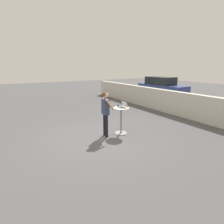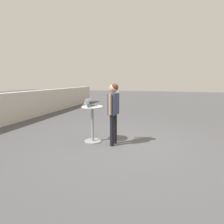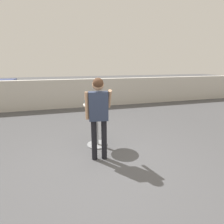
{
  "view_description": "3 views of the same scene",
  "coord_description": "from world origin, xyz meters",
  "px_view_note": "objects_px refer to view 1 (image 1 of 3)",
  "views": [
    {
      "loc": [
        5.31,
        -2.55,
        2.51
      ],
      "look_at": [
        -0.05,
        0.69,
        0.88
      ],
      "focal_mm": 28.0,
      "sensor_mm": 36.0,
      "label": 1
    },
    {
      "loc": [
        -4.39,
        -0.81,
        1.72
      ],
      "look_at": [
        0.0,
        0.44,
        0.9
      ],
      "focal_mm": 28.0,
      "sensor_mm": 36.0,
      "label": 2
    },
    {
      "loc": [
        -0.63,
        -2.78,
        1.9
      ],
      "look_at": [
        0.3,
        0.53,
        0.94
      ],
      "focal_mm": 28.0,
      "sensor_mm": 36.0,
      "label": 3
    }
  ],
  "objects_px": {
    "laptop": "(122,106)",
    "standing_person": "(105,109)",
    "cafe_table": "(121,119)",
    "parked_car_near_street": "(161,86)",
    "coffee_mug": "(118,105)"
  },
  "relations": [
    {
      "from": "parked_car_near_street",
      "to": "laptop",
      "type": "bearing_deg",
      "value": -54.54
    },
    {
      "from": "coffee_mug",
      "to": "parked_car_near_street",
      "type": "height_order",
      "value": "parked_car_near_street"
    },
    {
      "from": "coffee_mug",
      "to": "parked_car_near_street",
      "type": "xyz_separation_m",
      "value": [
        -5.72,
        8.38,
        -0.25
      ]
    },
    {
      "from": "standing_person",
      "to": "laptop",
      "type": "bearing_deg",
      "value": 83.67
    },
    {
      "from": "coffee_mug",
      "to": "standing_person",
      "type": "distance_m",
      "value": 0.67
    },
    {
      "from": "standing_person",
      "to": "coffee_mug",
      "type": "bearing_deg",
      "value": 102.77
    },
    {
      "from": "laptop",
      "to": "standing_person",
      "type": "distance_m",
      "value": 0.69
    },
    {
      "from": "cafe_table",
      "to": "coffee_mug",
      "type": "bearing_deg",
      "value": 176.38
    },
    {
      "from": "cafe_table",
      "to": "parked_car_near_street",
      "type": "distance_m",
      "value": 10.28
    },
    {
      "from": "cafe_table",
      "to": "parked_car_near_street",
      "type": "bearing_deg",
      "value": 125.29
    },
    {
      "from": "coffee_mug",
      "to": "laptop",
      "type": "bearing_deg",
      "value": 9.4
    },
    {
      "from": "laptop",
      "to": "coffee_mug",
      "type": "height_order",
      "value": "laptop"
    },
    {
      "from": "cafe_table",
      "to": "standing_person",
      "type": "bearing_deg",
      "value": -96.75
    },
    {
      "from": "cafe_table",
      "to": "parked_car_near_street",
      "type": "relative_size",
      "value": 0.22
    },
    {
      "from": "standing_person",
      "to": "parked_car_near_street",
      "type": "xyz_separation_m",
      "value": [
        -5.86,
        9.03,
        -0.23
      ]
    }
  ]
}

